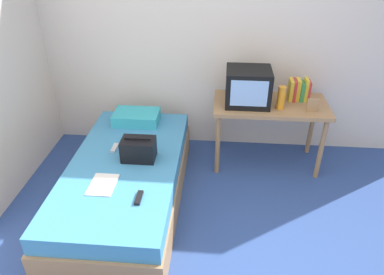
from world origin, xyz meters
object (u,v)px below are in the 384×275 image
tv (248,87)px  magazine (103,185)px  bed (127,182)px  pillow (137,117)px  picture_frame (313,105)px  remote_silver (115,148)px  desk (270,111)px  handbag (139,149)px  book_row (299,90)px  water_bottle (282,98)px  remote_dark (139,198)px

tv → magazine: bearing=-137.5°
bed → pillow: size_ratio=4.22×
picture_frame → remote_silver: picture_frame is taller
desk → bed: bearing=-150.0°
handbag → picture_frame: bearing=19.4°
book_row → picture_frame: 0.29m
desk → book_row: book_row is taller
desk → pillow: desk is taller
water_bottle → picture_frame: (0.30, -0.04, -0.05)m
handbag → remote_dark: size_ratio=1.92×
desk → picture_frame: picture_frame is taller
book_row → remote_silver: size_ratio=1.60×
handbag → book_row: bearing=28.8°
tv → bed: bearing=-145.6°
pillow → handbag: bearing=-76.0°
water_bottle → handbag: size_ratio=0.77×
tv → handbag: size_ratio=1.47×
tv → water_bottle: size_ratio=1.91×
water_bottle → remote_dark: 1.70m
picture_frame → handbag: picture_frame is taller
tv → book_row: size_ratio=1.91×
magazine → remote_dark: remote_dark is taller
magazine → remote_dark: 0.36m
remote_dark → magazine: bearing=156.3°
bed → magazine: size_ratio=6.90×
picture_frame → magazine: bearing=-152.0°
bed → remote_silver: (-0.14, 0.20, 0.24)m
handbag → magazine: bearing=-118.5°
remote_dark → tv: bearing=55.1°
desk → water_bottle: size_ratio=5.03×
book_row → remote_silver: 1.94m
pillow → magazine: (-0.05, -1.08, -0.06)m
book_row → remote_dark: book_row is taller
water_bottle → handbag: (-1.31, -0.61, -0.28)m
water_bottle → desk: bearing=124.2°
bed → tv: 1.51m
desk → magazine: (-1.45, -1.12, -0.17)m
picture_frame → water_bottle: bearing=171.9°
tv → remote_silver: tv is taller
remote_silver → tv: bearing=24.1°
bed → picture_frame: picture_frame is taller
picture_frame → magazine: (-1.82, -0.97, -0.33)m
remote_dark → desk: bearing=48.7°
book_row → magazine: size_ratio=0.79×
handbag → tv: bearing=35.4°
desk → magazine: 1.84m
pillow → handbag: size_ratio=1.58×
book_row → remote_silver: bearing=-158.7°
book_row → pillow: size_ratio=0.49×
handbag → magazine: size_ratio=1.03×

